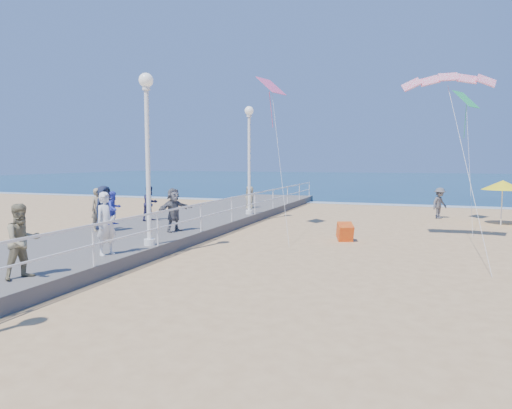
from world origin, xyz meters
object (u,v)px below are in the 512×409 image
(spectator_5, at_px, (174,210))
(box_kite, at_px, (345,234))
(woman_holding_toddler, at_px, (107,224))
(spectator_4, at_px, (104,209))
(spectator_1, at_px, (23,241))
(beach_umbrella, at_px, (503,185))
(lamp_post_mid, at_px, (147,141))
(toddler_held, at_px, (114,208))
(lamp_post_far, at_px, (249,149))
(beach_walker_a, at_px, (440,203))
(spectator_7, at_px, (150,203))
(beach_walker_c, at_px, (250,201))
(spectator_6, at_px, (98,209))

(spectator_5, relative_size, box_kite, 2.74)
(woman_holding_toddler, bearing_deg, spectator_4, 54.98)
(woman_holding_toddler, distance_m, spectator_5, 4.42)
(spectator_1, relative_size, beach_umbrella, 0.79)
(lamp_post_mid, relative_size, beach_umbrella, 2.49)
(lamp_post_mid, distance_m, toddler_held, 2.48)
(lamp_post_far, height_order, spectator_1, lamp_post_far)
(lamp_post_far, relative_size, toddler_held, 5.62)
(woman_holding_toddler, xyz_separation_m, beach_walker_a, (9.32, 15.33, -0.47))
(box_kite, bearing_deg, spectator_4, 179.30)
(spectator_7, height_order, beach_walker_c, spectator_7)
(toddler_held, relative_size, box_kite, 1.58)
(spectator_1, xyz_separation_m, beach_walker_c, (-0.59, 16.28, -0.43))
(spectator_6, bearing_deg, beach_walker_a, -21.67)
(lamp_post_far, relative_size, spectator_7, 3.42)
(beach_walker_a, bearing_deg, box_kite, -166.75)
(spectator_5, height_order, box_kite, spectator_5)
(spectator_6, height_order, beach_walker_c, spectator_6)
(box_kite, relative_size, beach_umbrella, 0.28)
(spectator_6, relative_size, box_kite, 2.71)
(woman_holding_toddler, distance_m, spectator_6, 4.86)
(spectator_6, distance_m, beach_umbrella, 18.23)
(woman_holding_toddler, xyz_separation_m, box_kite, (5.66, 6.73, -0.99))
(lamp_post_far, distance_m, woman_holding_toddler, 10.96)
(woman_holding_toddler, relative_size, box_kite, 2.97)
(spectator_5, bearing_deg, beach_umbrella, -30.82)
(box_kite, xyz_separation_m, beach_umbrella, (6.34, 6.97, 1.61))
(lamp_post_far, bearing_deg, lamp_post_mid, -90.00)
(lamp_post_far, xyz_separation_m, spectator_1, (-0.43, -13.47, -2.41))
(spectator_7, height_order, beach_umbrella, beach_umbrella)
(lamp_post_far, bearing_deg, box_kite, -36.51)
(toddler_held, bearing_deg, beach_umbrella, -24.96)
(spectator_4, height_order, spectator_7, spectator_4)
(woman_holding_toddler, bearing_deg, spectator_6, 57.41)
(lamp_post_mid, height_order, box_kite, lamp_post_mid)
(beach_walker_a, bearing_deg, woman_holding_toddler, -174.97)
(toddler_held, xyz_separation_m, beach_umbrella, (11.85, 13.54, 0.19))
(spectator_4, bearing_deg, toddler_held, -128.64)
(woman_holding_toddler, xyz_separation_m, spectator_4, (-2.81, 3.50, -0.02))
(lamp_post_mid, bearing_deg, spectator_7, 122.32)
(spectator_4, bearing_deg, lamp_post_mid, -110.27)
(toddler_held, bearing_deg, box_kite, -23.71)
(spectator_1, height_order, beach_walker_c, spectator_1)
(box_kite, bearing_deg, woman_holding_toddler, -151.60)
(woman_holding_toddler, height_order, beach_walker_a, woman_holding_toddler)
(beach_walker_c, distance_m, beach_umbrella, 12.77)
(beach_umbrella, bearing_deg, beach_walker_c, -179.17)
(lamp_post_mid, height_order, beach_walker_a, lamp_post_mid)
(spectator_1, xyz_separation_m, spectator_5, (-0.25, 7.17, -0.03))
(spectator_4, bearing_deg, woman_holding_toddler, -131.34)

